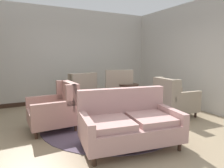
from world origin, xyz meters
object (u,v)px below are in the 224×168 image
coffee_table (114,106)px  settee (129,123)px  armchair_beside_settee (174,100)px  side_table (129,94)px  armchair_far_left (79,95)px  armchair_back_corner (118,92)px  armchair_near_window (56,109)px  porcelain_vase (116,97)px

coffee_table → settee: bearing=-107.2°
armchair_beside_settee → side_table: armchair_beside_settee is taller
armchair_far_left → armchair_back_corner: size_ratio=0.94×
armchair_far_left → armchair_near_window: armchair_far_left is taller
armchair_back_corner → armchair_near_window: (-1.96, -0.88, -0.05)m
armchair_back_corner → side_table: 0.40m
coffee_table → armchair_far_left: size_ratio=0.89×
porcelain_vase → armchair_beside_settee: (1.51, -0.24, -0.18)m
armchair_back_corner → side_table: armchair_back_corner is taller
armchair_far_left → armchair_beside_settee: armchair_far_left is taller
porcelain_vase → side_table: 1.12m
settee → porcelain_vase: bearing=81.0°
armchair_beside_settee → armchair_near_window: 2.80m
porcelain_vase → settee: settee is taller
armchair_near_window → coffee_table: bearing=80.4°
side_table → armchair_near_window: bearing=-166.4°
settee → armchair_beside_settee: armchair_beside_settee is taller
armchair_near_window → side_table: size_ratio=1.31×
porcelain_vase → armchair_back_corner: (0.71, 1.13, -0.14)m
armchair_far_left → armchair_near_window: size_ratio=1.10×
settee → armchair_far_left: size_ratio=1.63×
armchair_near_window → side_table: 2.13m
settee → armchair_back_corner: armchair_back_corner is taller
armchair_back_corner → armchair_beside_settee: 1.58m
porcelain_vase → settee: size_ratio=0.20×
armchair_back_corner → armchair_near_window: 2.15m
porcelain_vase → side_table: (0.82, 0.75, -0.15)m
porcelain_vase → armchair_beside_settee: armchair_beside_settee is taller
side_table → armchair_beside_settee: bearing=-55.1°
armchair_far_left → porcelain_vase: bearing=93.6°
coffee_table → side_table: size_ratio=1.27×
coffee_table → side_table: (0.82, 0.69, 0.07)m
coffee_table → armchair_near_window: 1.27m
armchair_far_left → armchair_near_window: bearing=40.5°
armchair_back_corner → armchair_far_left: bearing=11.6°
coffee_table → side_table: side_table is taller
armchair_back_corner → armchair_beside_settee: (0.80, -1.36, -0.04)m
porcelain_vase → armchair_back_corner: armchair_back_corner is taller
armchair_beside_settee → coffee_table: bearing=84.5°
armchair_far_left → armchair_near_window: (-0.85, -1.14, -0.03)m
coffee_table → armchair_far_left: bearing=106.6°
porcelain_vase → armchair_far_left: (-0.40, 1.38, -0.16)m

